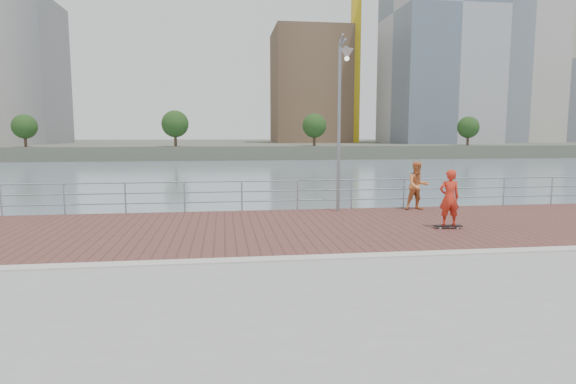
{
  "coord_description": "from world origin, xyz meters",
  "views": [
    {
      "loc": [
        -1.68,
        -10.44,
        2.84
      ],
      "look_at": [
        0.0,
        2.0,
        1.3
      ],
      "focal_mm": 30.0,
      "sensor_mm": 36.0,
      "label": 1
    }
  ],
  "objects": [
    {
      "name": "water",
      "position": [
        0.0,
        0.0,
        -2.0
      ],
      "size": [
        400.0,
        400.0,
        0.0
      ],
      "primitive_type": "plane",
      "color": "slate",
      "rests_on": "ground"
    },
    {
      "name": "brick_lane",
      "position": [
        0.0,
        3.6,
        0.01
      ],
      "size": [
        40.0,
        6.8,
        0.02
      ],
      "primitive_type": "cube",
      "color": "brown",
      "rests_on": "seawall"
    },
    {
      "name": "curb",
      "position": [
        0.0,
        0.0,
        0.03
      ],
      "size": [
        40.0,
        0.4,
        0.06
      ],
      "primitive_type": "cube",
      "color": "#B7B5AD",
      "rests_on": "seawall"
    },
    {
      "name": "far_shore",
      "position": [
        0.0,
        122.5,
        -0.75
      ],
      "size": [
        320.0,
        95.0,
        2.5
      ],
      "primitive_type": "cube",
      "color": "#4C5142",
      "rests_on": "ground"
    },
    {
      "name": "guardrail",
      "position": [
        0.0,
        7.0,
        0.69
      ],
      "size": [
        39.06,
        0.06,
        1.13
      ],
      "color": "#8C9EA8",
      "rests_on": "brick_lane"
    },
    {
      "name": "street_lamp",
      "position": [
        2.45,
        6.07,
        4.21
      ],
      "size": [
        0.43,
        1.26,
        5.92
      ],
      "color": "gray",
      "rests_on": "brick_lane"
    },
    {
      "name": "skateboard",
      "position": [
        4.93,
        2.87,
        0.09
      ],
      "size": [
        0.83,
        0.29,
        0.09
      ],
      "rotation": [
        0.0,
        0.0,
        -0.1
      ],
      "color": "black",
      "rests_on": "brick_lane"
    },
    {
      "name": "skateboarder",
      "position": [
        4.93,
        2.87,
        0.94
      ],
      "size": [
        0.65,
        0.46,
        1.67
      ],
      "primitive_type": "imported",
      "rotation": [
        0.0,
        0.0,
        3.04
      ],
      "color": "red",
      "rests_on": "skateboard"
    },
    {
      "name": "bystander",
      "position": [
        5.42,
        6.38,
        0.91
      ],
      "size": [
        0.89,
        0.7,
        1.79
      ],
      "primitive_type": "imported",
      "rotation": [
        0.0,
        0.0,
        0.03
      ],
      "color": "#D3793E",
      "rests_on": "brick_lane"
    },
    {
      "name": "tower_crane",
      "position": [
        27.36,
        104.0,
        33.5
      ],
      "size": [
        47.0,
        2.0,
        50.7
      ],
      "color": "gold",
      "rests_on": "far_shore"
    },
    {
      "name": "skyline",
      "position": [
        27.29,
        103.93,
        25.04
      ],
      "size": [
        233.0,
        41.0,
        70.24
      ],
      "color": "#ADA38E",
      "rests_on": "far_shore"
    },
    {
      "name": "shoreline_trees",
      "position": [
        3.08,
        77.0,
        4.22
      ],
      "size": [
        144.61,
        4.76,
        6.34
      ],
      "color": "#473323",
      "rests_on": "far_shore"
    }
  ]
}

